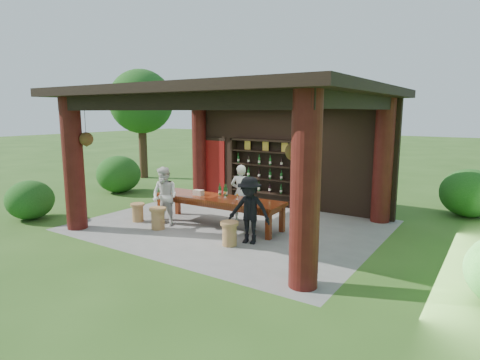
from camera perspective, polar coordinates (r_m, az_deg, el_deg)
The scene contains 15 objects.
ground at distance 10.62m, azimuth -1.20°, elevation -6.43°, with size 90.00×90.00×0.00m, color #2D5119.
pavilion at distance 10.60m, azimuth 0.02°, elevation 5.26°, with size 7.50×6.00×3.60m.
wine_shelf at distance 12.65m, azimuth 3.51°, elevation 1.07°, with size 2.39×0.36×2.10m.
tasting_table at distance 10.47m, azimuth -3.15°, elevation -3.08°, with size 3.63×1.05×0.75m.
stool_near_left at distance 10.41m, azimuth -11.60°, elevation -5.28°, with size 0.42×0.42×0.56m.
stool_near_right at distance 8.98m, azimuth -1.50°, elevation -7.55°, with size 0.41×0.41×0.54m.
stool_far_left at distance 11.26m, azimuth -14.34°, elevation -4.41°, with size 0.38×0.38×0.50m.
host at distance 10.91m, azimuth 0.14°, elevation -1.82°, with size 0.56×0.37×1.54m, color silver.
guest_woman at distance 10.63m, azimuth -10.65°, elevation -2.30°, with size 0.75×0.58×1.54m, color beige.
guest_man at distance 9.02m, azimuth 1.34°, elevation -4.32°, with size 0.99×0.57×1.53m, color black.
table_bottles at distance 10.66m, azimuth -2.35°, elevation -1.37°, with size 0.32×0.12×0.31m.
table_glasses at distance 10.11m, azimuth 0.20°, elevation -2.44°, with size 1.00×0.24×0.15m.
napkin_basket at distance 10.75m, azimuth -5.92°, elevation -1.78°, with size 0.26×0.18×0.14m, color #BF6672.
shrubs at distance 10.63m, azimuth 9.76°, elevation -3.49°, with size 14.18×8.47×1.36m.
trees at distance 10.15m, azimuth 21.09°, elevation 11.42°, with size 20.18×9.11×4.80m.
Camera 1 is at (5.83, -8.38, 2.94)m, focal length 30.00 mm.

